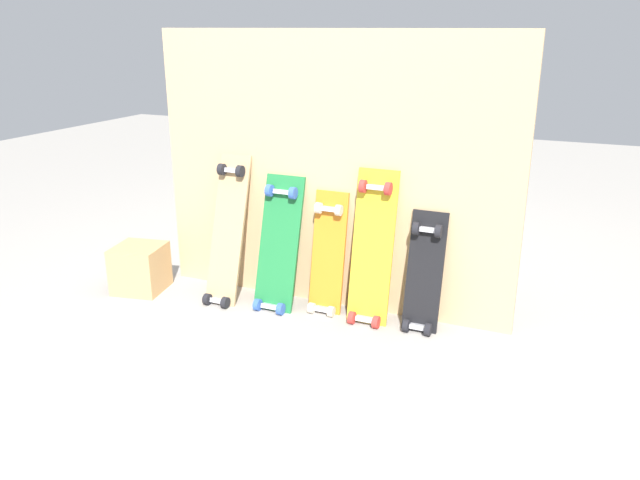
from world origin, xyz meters
The scene contains 8 objects.
ground_plane centered at (0.00, 0.00, 0.00)m, with size 12.00×12.00×0.00m, color #9E9991.
plywood_wall_panel centered at (0.00, 0.07, 0.72)m, with size 1.96×0.04×1.44m, color tan.
skateboard_natural centered at (-0.54, -0.10, 0.36)m, with size 0.18×0.32×0.86m.
skateboard_green centered at (-0.24, -0.07, 0.32)m, with size 0.22×0.28×0.77m.
skateboard_orange centered at (0.03, -0.03, 0.29)m, with size 0.18×0.19×0.71m.
skateboard_yellow centered at (0.27, -0.04, 0.36)m, with size 0.21×0.22×0.84m.
skateboard_black centered at (0.54, -0.04, 0.26)m, with size 0.18×0.20×0.66m.
wooden_crate centered at (-1.06, -0.21, 0.13)m, with size 0.27×0.27×0.27m, color tan.
Camera 1 is at (1.21, -2.87, 1.44)m, focal length 35.13 mm.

